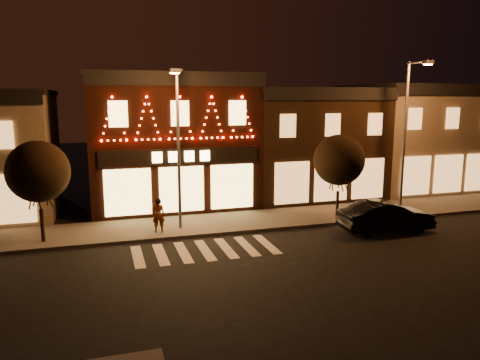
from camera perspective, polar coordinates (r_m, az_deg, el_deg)
name	(u,v)px	position (r m, az deg, el deg)	size (l,w,h in m)	color
ground	(229,284)	(17.45, -1.44, -12.83)	(120.00, 120.00, 0.00)	black
sidewalk_far	(224,223)	(25.23, -1.95, -5.35)	(44.00, 4.00, 0.15)	#47423D
building_pulp	(170,140)	(29.89, -8.72, 4.95)	(10.20, 8.34, 8.30)	black
building_right_a	(304,142)	(32.69, 8.05, 4.70)	(9.20, 8.28, 7.50)	black
building_right_b	(412,137)	(37.37, 20.72, 5.05)	(9.20, 8.28, 7.80)	#6F5F4F
streetlamp_mid	(178,138)	(23.12, -7.76, 5.28)	(0.71, 1.85, 8.08)	#59595E
streetlamp_right	(408,125)	(28.57, 20.23, 6.48)	(0.56, 2.01, 8.76)	#59595E
tree_left	(38,172)	(22.97, -23.91, 0.96)	(2.86, 2.86, 4.78)	black
tree_right	(339,160)	(25.85, 12.27, 2.44)	(2.82, 2.82, 4.72)	black
dark_sedan	(386,216)	(24.83, 17.78, -4.36)	(1.70, 4.87, 1.60)	black
pedestrian	(158,215)	(23.33, -10.17, -4.35)	(0.65, 0.42, 1.77)	gray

